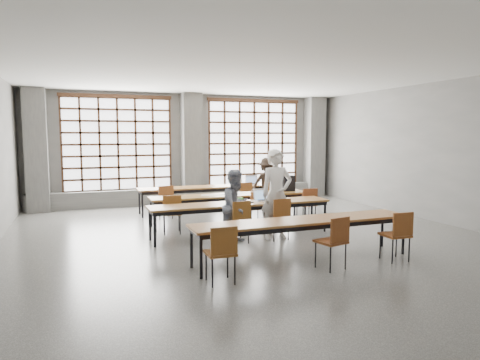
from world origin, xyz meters
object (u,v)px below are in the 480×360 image
object	(u,v)px
desk_row_d	(304,223)
chair_back_mid	(244,194)
desk_row_a	(209,188)
plastic_bag	(238,180)
laptop_back	(252,182)
chair_back_right	(269,193)
desk_row_c	(241,206)
chair_near_left	(222,249)
chair_near_right	(398,231)
green_box	(238,200)
backpack	(288,183)
chair_mid_right	(308,202)
desk_row_b	(231,197)
mouse	(281,199)
student_back	(267,184)
chair_mid_centre	(256,205)
student_male	(276,194)
chair_near_mid	(334,237)
student_female	(236,206)
laptop_front	(262,198)
phone	(251,202)
chair_front_right	(279,215)
red_pouch	(220,250)
chair_front_left	(239,218)
chair_mid_left	(172,210)
chair_back_left	(165,198)

from	to	relation	value
desk_row_d	chair_back_mid	size ratio (longest dim) A/B	4.55
desk_row_a	plastic_bag	xyz separation A→B (m)	(0.90, 0.05, 0.21)
laptop_back	chair_back_right	bearing A→B (deg)	-72.37
desk_row_c	chair_near_left	distance (m)	3.06
chair_near_right	green_box	size ratio (longest dim) A/B	3.52
chair_near_right	plastic_bag	size ratio (longest dim) A/B	3.08
backpack	desk_row_c	bearing A→B (deg)	-135.95
backpack	chair_mid_right	bearing A→B (deg)	-66.50
chair_back_right	chair_back_mid	bearing A→B (deg)	179.85
desk_row_b	mouse	bearing A→B (deg)	-62.14
student_back	chair_mid_centre	bearing A→B (deg)	-115.82
desk_row_c	student_male	size ratio (longest dim) A/B	2.12
plastic_bag	chair_near_mid	bearing A→B (deg)	-95.29
student_female	green_box	xyz separation A→B (m)	(0.25, 0.58, 0.03)
laptop_front	chair_back_mid	bearing A→B (deg)	78.66
student_male	mouse	distance (m)	0.63
desk_row_a	green_box	bearing A→B (deg)	-94.83
green_box	phone	bearing A→B (deg)	-38.05
desk_row_d	chair_near_mid	world-z (taller)	chair_near_mid
chair_front_right	desk_row_d	bearing A→B (deg)	-99.96
mouse	chair_mid_centre	bearing A→B (deg)	113.19
student_female	backpack	bearing A→B (deg)	15.64
desk_row_b	red_pouch	bearing A→B (deg)	-111.84
chair_mid_centre	chair_back_right	bearing A→B (deg)	57.01
chair_front_right	green_box	distance (m)	0.99
chair_near_left	red_pouch	bearing A→B (deg)	88.62
chair_front_left	laptop_front	xyz separation A→B (m)	(0.84, 0.74, 0.25)
student_back	green_box	size ratio (longest dim) A/B	6.16
chair_near_mid	green_box	xyz separation A→B (m)	(-0.61, 2.82, 0.24)
desk_row_c	chair_front_right	size ratio (longest dim) A/B	4.55
chair_near_right	phone	world-z (taller)	chair_near_right
student_female	red_pouch	xyz separation A→B (m)	(-1.06, -2.16, -0.24)
chair_mid_left	backpack	distance (m)	3.31
laptop_back	green_box	size ratio (longest dim) A/B	1.68
student_back	chair_front_left	bearing A→B (deg)	-117.53
desk_row_a	plastic_bag	size ratio (longest dim) A/B	13.99
chair_mid_right	chair_back_left	bearing A→B (deg)	150.99
phone	student_male	bearing A→B (deg)	-43.60
desk_row_a	chair_near_mid	world-z (taller)	chair_near_mid
chair_front_left	desk_row_b	bearing A→B (deg)	74.76
desk_row_a	desk_row_d	xyz separation A→B (m)	(0.14, -5.22, 0.00)
chair_back_mid	plastic_bag	xyz separation A→B (m)	(0.08, 0.68, 0.34)
chair_mid_right	green_box	world-z (taller)	chair_mid_right
chair_near_mid	student_female	world-z (taller)	student_female
chair_front_right	chair_mid_left	bearing A→B (deg)	146.19
backpack	student_back	bearing A→B (deg)	98.98
mouse	backpack	world-z (taller)	backpack
chair_mid_centre	chair_front_right	distance (m)	1.32
chair_front_left	student_back	bearing A→B (deg)	57.06
desk_row_d	chair_back_right	bearing A→B (deg)	72.35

